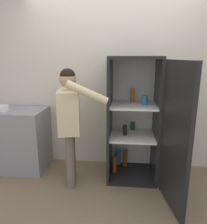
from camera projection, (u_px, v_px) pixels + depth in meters
name	position (u px, v px, depth m)	size (l,w,h in m)	color
ground_plane	(109.00, 199.00, 2.64)	(12.00, 12.00, 0.00)	#7A664C
wall_back	(114.00, 84.00, 3.26)	(7.00, 0.06, 2.55)	beige
refrigerator	(140.00, 122.00, 2.89)	(0.85, 1.31, 1.68)	black
person	(70.00, 115.00, 2.75)	(0.69, 0.59, 1.54)	#726656
counter	(20.00, 139.00, 3.28)	(0.77, 0.58, 0.92)	gray
bowl	(2.00, 108.00, 3.09)	(0.18, 0.18, 0.07)	white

